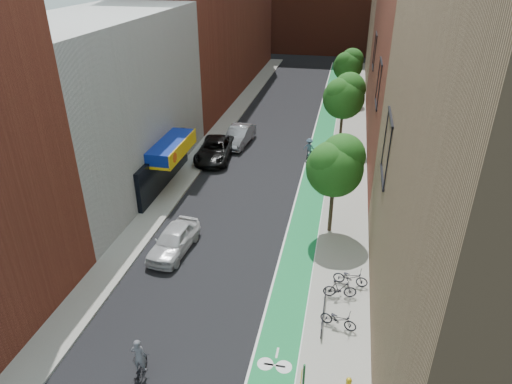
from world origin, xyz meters
The scene contains 21 objects.
ground centered at (0.00, 0.00, 0.00)m, with size 160.00×160.00×0.00m, color black.
bike_lane centered at (4.00, 26.00, 0.01)m, with size 2.00×68.00×0.01m, color #168039.
sidewalk_left centered at (-6.00, 26.00, 0.07)m, with size 2.00×68.00×0.15m, color gray.
sidewalk_right centered at (6.50, 26.00, 0.07)m, with size 3.00×68.00×0.15m, color gray.
building_left_white centered at (-11.00, 14.00, 6.00)m, with size 8.00×20.00×12.00m, color silver.
building_right_mid_red centered at (12.00, 26.00, 11.00)m, with size 8.00×28.00×22.00m, color maroon.
building_right_far_tan centered at (12.00, 50.00, 9.00)m, with size 8.00×20.00×18.00m, color #8C6B4C.
tree_near centered at (5.65, 10.02, 4.66)m, with size 3.40×3.36×6.42m.
tree_mid centered at (5.65, 24.02, 4.89)m, with size 3.55×3.53×6.74m.
tree_far centered at (5.65, 38.02, 4.50)m, with size 3.30×3.25×6.21m.
parked_car_white centered at (-3.16, 6.09, 0.77)m, with size 1.82×4.51×1.54m, color silver.
parked_car_black centered at (-4.60, 19.61, 0.82)m, with size 2.71×5.89×1.64m, color black.
parked_car_silver centered at (-3.39, 23.19, 0.84)m, with size 1.77×5.08×1.67m, color gray.
cyclist_lead centered at (-1.28, -2.73, 0.68)m, with size 0.84×1.79×2.04m.
cyclist_lane_near centered at (4.19, 18.07, 0.85)m, with size 0.87×1.76×2.02m.
cyclist_lane_mid centered at (4.70, 15.70, 0.73)m, with size 0.97×1.60×1.91m.
cyclist_lane_far centered at (3.20, 20.91, 0.84)m, with size 1.14×1.79×1.93m.
parked_bike_near centered at (6.99, 4.91, 0.62)m, with size 0.62×1.79×0.94m, color black.
parked_bike_mid centered at (6.49, 3.82, 0.65)m, with size 0.47×1.68×1.01m, color black.
parked_bike_far centered at (6.52, 1.70, 0.60)m, with size 0.60×1.72×0.90m, color black.
fire_hydrant centered at (7.07, -1.73, 0.51)m, with size 0.24×0.24×0.68m.
Camera 1 is at (6.00, -14.56, 15.58)m, focal length 32.00 mm.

